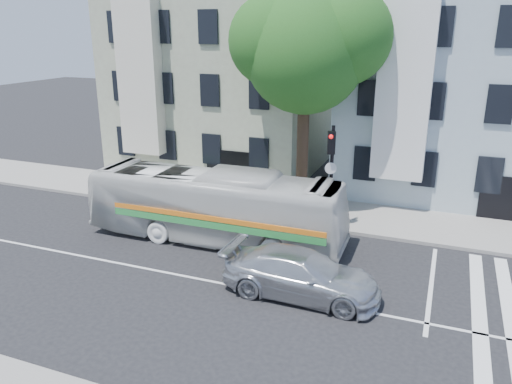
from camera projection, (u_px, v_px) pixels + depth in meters
The scene contains 9 objects.
ground at pixel (232, 285), 17.40m from camera, with size 120.00×120.00×0.00m, color black.
sidewalk_far at pixel (298, 209), 24.46m from camera, with size 80.00×4.00×0.15m, color gray.
building_left at pixel (226, 79), 31.37m from camera, with size 12.00×10.00×11.00m, color gray.
building_right at pixel (465, 88), 26.53m from camera, with size 12.00×10.00×11.00m, color #9AADB8.
street_tree at pixel (308, 44), 22.66m from camera, with size 7.30×5.90×11.10m.
bus at pixel (215, 206), 20.70m from camera, with size 10.90×2.55×3.04m, color silver.
sedan at pixel (301, 274), 16.57m from camera, with size 5.29×2.15×1.54m, color silver.
hedge at pixel (205, 202), 24.27m from camera, with size 8.50×0.84×0.70m, color #205E1E, non-canonical shape.
traffic_signal at pixel (331, 165), 21.02m from camera, with size 0.48×0.55×4.71m.
Camera 1 is at (6.44, -14.13, 8.56)m, focal length 35.00 mm.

